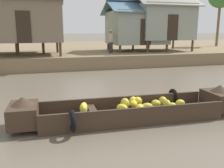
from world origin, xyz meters
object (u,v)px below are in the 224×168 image
stilt_house_mid_right (136,27)px  stilt_house_left (13,22)px  banana_boat (131,110)px  stilt_house_right (162,21)px  stilt_house_mid_left (25,19)px  vendor_person (111,40)px

stilt_house_mid_right → stilt_house_left: bearing=179.0°
banana_boat → stilt_house_right: 13.75m
stilt_house_mid_left → stilt_house_right: bearing=5.2°
banana_boat → stilt_house_mid_left: bearing=106.3°
banana_boat → stilt_house_mid_left: 11.51m
stilt_house_mid_right → vendor_person: stilt_house_mid_right is taller
banana_boat → vendor_person: (2.41, 10.63, 1.46)m
stilt_house_mid_left → stilt_house_mid_right: size_ratio=1.08×
banana_boat → stilt_house_mid_right: size_ratio=1.33×
stilt_house_right → vendor_person: 4.68m
banana_boat → stilt_house_mid_right: stilt_house_mid_right is taller
stilt_house_left → stilt_house_right: bearing=-3.2°
banana_boat → vendor_person: bearing=77.2°
stilt_house_left → stilt_house_mid_left: size_ratio=0.95×
stilt_house_mid_right → vendor_person: bearing=-149.3°
banana_boat → vendor_person: 11.00m
stilt_house_mid_left → stilt_house_right: size_ratio=1.08×
stilt_house_right → stilt_house_mid_right: bearing=167.1°
stilt_house_mid_left → vendor_person: 5.71m
stilt_house_mid_left → banana_boat: bearing=-73.7°
banana_boat → stilt_house_left: 13.14m
stilt_house_mid_left → stilt_house_right: stilt_house_mid_left is taller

